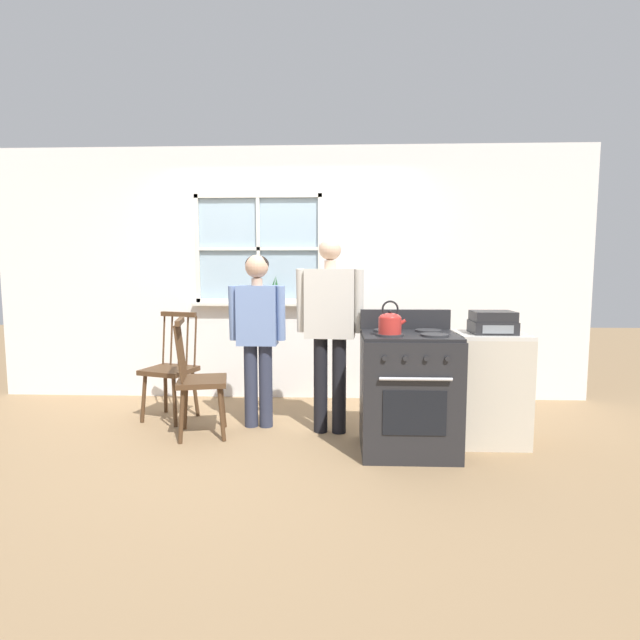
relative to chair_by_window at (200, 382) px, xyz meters
The scene contains 11 objects.
ground_plane 0.80m from the chair_by_window, ahead, with size 16.00×16.00×0.00m, color #937551.
wall_back 1.70m from the chair_by_window, 62.96° to the left, with size 6.40×0.16×2.70m.
chair_by_window is the anchor object (origin of this frame).
chair_near_wall 0.61m from the chair_by_window, 131.69° to the left, with size 0.52×0.51×1.00m.
person_elderly_left 0.70m from the chair_by_window, 29.32° to the left, with size 0.50×0.23×1.54m.
person_teen_center 1.23m from the chair_by_window, ahead, with size 0.58×0.25×1.67m.
stove 1.74m from the chair_by_window, ahead, with size 0.73×0.68×1.08m.
kettle 1.70m from the chair_by_window, 15.02° to the right, with size 0.21×0.17×0.25m.
potted_plant 1.47m from the chair_by_window, 67.95° to the left, with size 0.15×0.15×0.29m.
side_counter 2.41m from the chair_by_window, ahead, with size 0.55×0.50×0.90m.
stereo 2.46m from the chair_by_window, ahead, with size 0.34×0.29×0.18m.
Camera 1 is at (0.55, -3.99, 1.43)m, focal length 28.00 mm.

